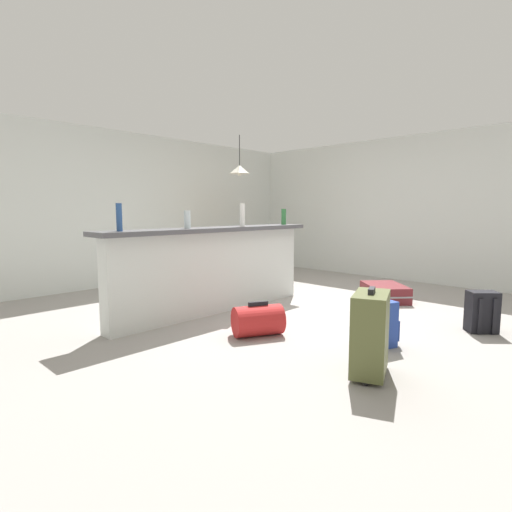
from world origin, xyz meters
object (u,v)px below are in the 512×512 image
object	(u,v)px
bottle_blue	(119,217)
backpack_blue	(381,323)
suitcase_upright_olive	(370,333)
pendant_lamp	(240,169)
dining_table	(240,243)
bottle_green	(284,217)
backpack_black	(482,312)
bottle_clear	(187,220)
bottle_white	(242,215)
duffel_bag_red	(258,320)
suitcase_flat_maroon	(385,292)
dining_chair_near_partition	(260,254)

from	to	relation	value
bottle_blue	backpack_blue	xyz separation A→B (m)	(1.50, -1.98, -0.97)
bottle_blue	suitcase_upright_olive	world-z (taller)	bottle_blue
pendant_lamp	backpack_blue	distance (m)	4.08
dining_table	backpack_blue	distance (m)	3.80
bottle_blue	bottle_green	bearing A→B (deg)	0.57
backpack_black	backpack_blue	bearing A→B (deg)	152.78
backpack_blue	bottle_clear	bearing A→B (deg)	109.13
bottle_white	bottle_green	xyz separation A→B (m)	(0.89, 0.08, -0.03)
dining_table	backpack_blue	xyz separation A→B (m)	(-1.53, -3.45, -0.44)
bottle_clear	backpack_blue	xyz separation A→B (m)	(0.69, -1.99, -0.93)
pendant_lamp	duffel_bag_red	bearing A→B (deg)	-130.56
bottle_white	pendant_lamp	distance (m)	2.14
suitcase_flat_maroon	dining_chair_near_partition	bearing A→B (deg)	98.58
backpack_black	dining_chair_near_partition	bearing A→B (deg)	83.95
dining_chair_near_partition	pendant_lamp	size ratio (longest dim) A/B	1.35
bottle_clear	bottle_white	bearing A→B (deg)	-4.71
pendant_lamp	suitcase_upright_olive	bearing A→B (deg)	-120.69
bottle_clear	pendant_lamp	bearing A→B (deg)	33.12
bottle_green	backpack_black	bearing A→B (deg)	-88.07
bottle_clear	bottle_green	xyz separation A→B (m)	(1.68, 0.02, 0.01)
backpack_blue	duffel_bag_red	xyz separation A→B (m)	(-0.59, 1.00, -0.05)
dining_table	suitcase_flat_maroon	distance (m)	2.69
bottle_green	dining_chair_near_partition	xyz separation A→B (m)	(0.45, 0.88, -0.63)
bottle_green	backpack_blue	world-z (taller)	bottle_green
bottle_white	duffel_bag_red	world-z (taller)	bottle_white
backpack_black	suitcase_upright_olive	world-z (taller)	suitcase_upright_olive
backpack_black	duffel_bag_red	bearing A→B (deg)	136.97
dining_chair_near_partition	pendant_lamp	xyz separation A→B (m)	(0.02, 0.51, 1.41)
bottle_white	suitcase_upright_olive	world-z (taller)	bottle_white
bottle_blue	bottle_green	xyz separation A→B (m)	(2.50, 0.02, -0.03)
bottle_blue	suitcase_flat_maroon	bearing A→B (deg)	-19.55
bottle_clear	bottle_green	size ratio (longest dim) A/B	0.91
bottle_white	dining_table	xyz separation A→B (m)	(1.43, 1.52, -0.53)
dining_chair_near_partition	duffel_bag_red	distance (m)	2.79
bottle_blue	bottle_clear	world-z (taller)	bottle_blue
bottle_blue	duffel_bag_red	size ratio (longest dim) A/B	0.48
suitcase_flat_maroon	backpack_black	size ratio (longest dim) A/B	2.01
dining_chair_near_partition	duffel_bag_red	xyz separation A→B (m)	(-2.03, -1.89, -0.36)
suitcase_flat_maroon	suitcase_upright_olive	size ratio (longest dim) A/B	1.26
bottle_clear	dining_chair_near_partition	xyz separation A→B (m)	(2.13, 0.89, -0.62)
bottle_clear	backpack_black	world-z (taller)	bottle_clear
backpack_blue	suitcase_upright_olive	size ratio (longest dim) A/B	0.63
dining_chair_near_partition	backpack_black	size ratio (longest dim) A/B	2.21
bottle_blue	bottle_green	world-z (taller)	bottle_blue
dining_chair_near_partition	backpack_blue	world-z (taller)	dining_chair_near_partition
bottle_white	dining_table	bearing A→B (deg)	46.88
bottle_white	suitcase_upright_olive	bearing A→B (deg)	-110.31
backpack_black	backpack_blue	size ratio (longest dim) A/B	1.00
bottle_white	suitcase_flat_maroon	size ratio (longest dim) A/B	0.34
bottle_white	duffel_bag_red	bearing A→B (deg)	-126.54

